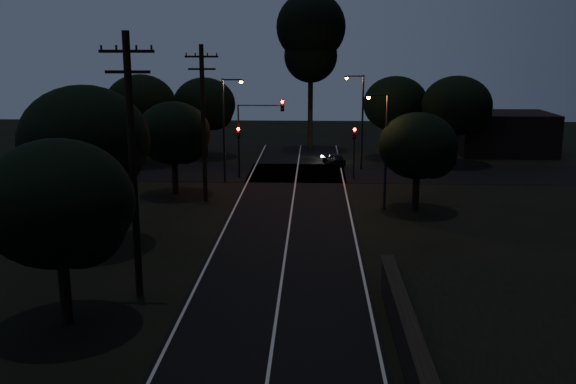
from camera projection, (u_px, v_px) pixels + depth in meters
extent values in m
cube|color=black|center=(286.00, 246.00, 34.08)|extent=(8.00, 70.00, 0.02)
cube|color=black|center=(297.00, 173.00, 53.55)|extent=(60.00, 8.00, 0.02)
cube|color=beige|center=(286.00, 246.00, 34.07)|extent=(0.12, 70.00, 0.01)
cube|color=beige|center=(216.00, 245.00, 34.22)|extent=(0.12, 70.00, 0.01)
cube|color=beige|center=(357.00, 247.00, 33.92)|extent=(0.12, 70.00, 0.01)
cylinder|color=black|center=(133.00, 168.00, 26.27)|extent=(0.30, 0.30, 11.00)
cube|color=black|center=(126.00, 51.00, 25.22)|extent=(2.20, 0.12, 0.12)
cube|color=black|center=(128.00, 72.00, 25.40)|extent=(1.80, 0.12, 0.12)
cylinder|color=black|center=(203.00, 124.00, 42.88)|extent=(0.30, 0.30, 10.50)
cube|color=black|center=(201.00, 57.00, 41.89)|extent=(2.20, 0.12, 0.12)
cube|color=black|center=(202.00, 69.00, 42.06)|extent=(1.80, 0.12, 0.12)
cylinder|color=black|center=(65.00, 291.00, 24.37)|extent=(0.44, 0.44, 2.65)
ellipsoid|color=black|center=(58.00, 203.00, 23.60)|extent=(5.62, 5.62, 4.78)
sphere|color=black|center=(80.00, 222.00, 23.14)|extent=(3.37, 3.37, 3.37)
cylinder|color=black|center=(90.00, 216.00, 34.15)|extent=(0.44, 0.44, 3.11)
ellipsoid|color=black|center=(84.00, 140.00, 33.24)|extent=(6.71, 6.71, 5.70)
sphere|color=black|center=(103.00, 155.00, 32.69)|extent=(4.03, 4.03, 4.03)
cylinder|color=black|center=(175.00, 177.00, 45.83)|extent=(0.44, 0.44, 2.44)
ellipsoid|color=black|center=(173.00, 133.00, 45.12)|extent=(5.21, 5.21, 4.43)
sphere|color=black|center=(185.00, 141.00, 44.69)|extent=(3.13, 3.13, 3.13)
cylinder|color=black|center=(205.00, 142.00, 61.40)|extent=(0.44, 0.44, 2.76)
ellipsoid|color=black|center=(204.00, 104.00, 60.59)|extent=(5.91, 5.91, 5.02)
sphere|color=black|center=(214.00, 111.00, 60.11)|extent=(3.54, 3.54, 3.54)
cylinder|color=black|center=(143.00, 147.00, 57.68)|extent=(0.44, 0.44, 2.96)
ellipsoid|color=black|center=(141.00, 104.00, 56.82)|extent=(6.23, 6.23, 5.30)
sphere|color=black|center=(151.00, 112.00, 56.31)|extent=(3.74, 3.74, 3.74)
cylinder|color=black|center=(394.00, 143.00, 60.67)|extent=(0.44, 0.44, 2.81)
ellipsoid|color=black|center=(396.00, 104.00, 59.85)|extent=(6.05, 6.05, 5.14)
sphere|color=black|center=(408.00, 111.00, 59.35)|extent=(3.63, 3.63, 3.63)
cylinder|color=black|center=(454.00, 148.00, 57.54)|extent=(0.44, 0.44, 2.89)
ellipsoid|color=black|center=(457.00, 106.00, 56.70)|extent=(6.17, 6.17, 5.25)
sphere|color=black|center=(470.00, 113.00, 56.19)|extent=(3.70, 3.70, 3.70)
cylinder|color=black|center=(416.00, 192.00, 41.29)|extent=(0.44, 0.44, 2.35)
ellipsoid|color=black|center=(418.00, 146.00, 40.61)|extent=(4.98, 4.98, 4.23)
sphere|color=black|center=(433.00, 155.00, 40.20)|extent=(2.99, 2.99, 2.99)
cylinder|color=black|center=(310.00, 107.00, 65.21)|extent=(0.50, 0.50, 8.60)
sphere|color=black|center=(311.00, 27.00, 63.44)|extent=(6.88, 6.88, 6.88)
sphere|color=black|center=(311.00, 56.00, 64.07)|extent=(5.31, 5.31, 5.31)
cube|color=black|center=(98.00, 130.00, 63.60)|extent=(10.00, 8.00, 4.40)
cube|color=black|center=(503.00, 133.00, 63.02)|extent=(9.00, 7.00, 4.00)
cylinder|color=black|center=(239.00, 158.00, 51.43)|extent=(0.12, 0.12, 3.20)
cube|color=black|center=(239.00, 132.00, 50.97)|extent=(0.28, 0.22, 0.90)
sphere|color=#FF0705|center=(238.00, 129.00, 50.78)|extent=(0.22, 0.22, 0.22)
cylinder|color=black|center=(354.00, 159.00, 51.07)|extent=(0.12, 0.12, 3.20)
cube|color=black|center=(354.00, 133.00, 50.61)|extent=(0.28, 0.22, 0.90)
sphere|color=#FF0705|center=(355.00, 130.00, 50.41)|extent=(0.22, 0.22, 0.22)
cylinder|color=black|center=(239.00, 147.00, 51.23)|extent=(0.12, 0.12, 5.00)
cube|color=black|center=(282.00, 105.00, 50.35)|extent=(0.28, 0.22, 0.90)
sphere|color=#FF0705|center=(282.00, 102.00, 50.16)|extent=(0.22, 0.22, 0.22)
cube|color=black|center=(260.00, 105.00, 50.42)|extent=(3.50, 0.08, 0.08)
cylinder|color=black|center=(224.00, 131.00, 48.98)|extent=(0.16, 0.16, 8.00)
cube|color=black|center=(232.00, 80.00, 48.08)|extent=(1.40, 0.10, 0.10)
cube|color=black|center=(241.00, 80.00, 48.07)|extent=(0.35, 0.22, 0.12)
sphere|color=orange|center=(241.00, 82.00, 48.09)|extent=(0.26, 0.26, 0.26)
cylinder|color=black|center=(362.00, 123.00, 54.39)|extent=(0.16, 0.16, 8.00)
cube|color=black|center=(355.00, 76.00, 53.54)|extent=(1.40, 0.10, 0.10)
cube|color=black|center=(347.00, 77.00, 53.58)|extent=(0.35, 0.22, 0.12)
sphere|color=orange|center=(347.00, 78.00, 53.60)|extent=(0.26, 0.26, 0.26)
cylinder|color=black|center=(386.00, 153.00, 40.79)|extent=(0.16, 0.16, 7.50)
cube|color=black|center=(378.00, 95.00, 40.00)|extent=(1.20, 0.10, 0.10)
cube|color=black|center=(369.00, 96.00, 40.03)|extent=(0.35, 0.22, 0.12)
sphere|color=orange|center=(369.00, 97.00, 40.05)|extent=(0.26, 0.26, 0.26)
imported|color=black|center=(334.00, 159.00, 57.00)|extent=(2.23, 3.46, 1.10)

